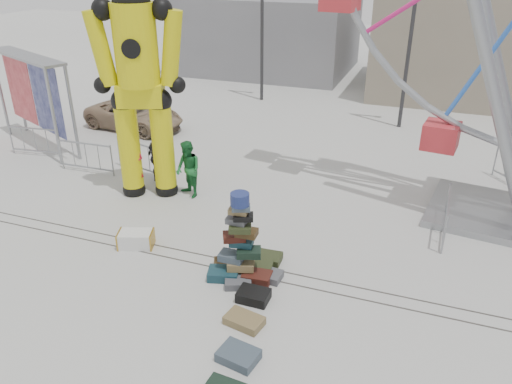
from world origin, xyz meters
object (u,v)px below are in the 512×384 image
(suitcase_tower, at_px, (241,253))
(pedestrian_red, at_px, (133,166))
(crash_test_dummy, at_px, (139,78))
(pedestrian_black, at_px, (157,158))
(lamp_post_right, at_px, (416,18))
(pedestrian_green, at_px, (188,170))
(banner_scaffold, at_px, (30,79))
(lamp_post_left, at_px, (264,6))
(steamer_trunk, at_px, (136,239))
(barricade_dummy_c, at_px, (139,158))
(barricade_wheel_front, at_px, (446,217))
(barricade_dummy_a, at_px, (35,141))
(barricade_dummy_b, at_px, (86,157))
(parked_suv, at_px, (134,115))

(suitcase_tower, bearing_deg, pedestrian_red, 136.02)
(crash_test_dummy, xyz_separation_m, pedestrian_black, (-0.19, 0.83, -2.77))
(lamp_post_right, bearing_deg, pedestrian_green, -121.25)
(pedestrian_red, bearing_deg, crash_test_dummy, 16.63)
(crash_test_dummy, bearing_deg, suitcase_tower, -56.74)
(lamp_post_right, xyz_separation_m, banner_scaffold, (-12.90, -7.15, -1.87))
(crash_test_dummy, bearing_deg, pedestrian_red, -177.83)
(lamp_post_right, xyz_separation_m, crash_test_dummy, (-6.76, -9.36, -0.86))
(pedestrian_red, height_order, pedestrian_green, pedestrian_red)
(lamp_post_right, height_order, suitcase_tower, lamp_post_right)
(lamp_post_left, xyz_separation_m, crash_test_dummy, (0.24, -11.36, -0.86))
(suitcase_tower, distance_m, steamer_trunk, 3.03)
(barricade_dummy_c, distance_m, barricade_wheel_front, 9.90)
(steamer_trunk, bearing_deg, barricade_wheel_front, 5.03)
(suitcase_tower, relative_size, barricade_dummy_a, 1.08)
(lamp_post_left, height_order, barricade_dummy_b, lamp_post_left)
(barricade_dummy_b, bearing_deg, lamp_post_right, 39.84)
(pedestrian_red, bearing_deg, lamp_post_left, 82.73)
(steamer_trunk, bearing_deg, pedestrian_green, 71.63)
(barricade_dummy_a, height_order, pedestrian_green, pedestrian_green)
(lamp_post_right, height_order, steamer_trunk, lamp_post_right)
(barricade_dummy_b, bearing_deg, banner_scaffold, 152.77)
(pedestrian_green, bearing_deg, parked_suv, 168.66)
(suitcase_tower, height_order, steamer_trunk, suitcase_tower)
(lamp_post_left, xyz_separation_m, pedestrian_green, (1.47, -11.11, -3.60))
(suitcase_tower, height_order, banner_scaffold, banner_scaffold)
(barricade_dummy_a, xyz_separation_m, pedestrian_black, (5.41, -0.50, 0.30))
(lamp_post_right, distance_m, crash_test_dummy, 11.58)
(parked_suv, bearing_deg, barricade_wheel_front, -103.43)
(suitcase_tower, bearing_deg, barricade_dummy_c, 129.12)
(pedestrian_red, bearing_deg, barricade_wheel_front, -2.18)
(pedestrian_red, bearing_deg, steamer_trunk, -63.83)
(barricade_dummy_c, distance_m, pedestrian_green, 2.64)
(steamer_trunk, xyz_separation_m, pedestrian_black, (-1.47, 3.68, 0.65))
(crash_test_dummy, xyz_separation_m, barricade_dummy_b, (-2.86, 0.69, -3.07))
(pedestrian_red, bearing_deg, lamp_post_right, 46.66)
(crash_test_dummy, distance_m, barricade_wheel_front, 9.23)
(barricade_wheel_front, bearing_deg, barricade_dummy_b, 90.14)
(banner_scaffold, bearing_deg, parked_suv, 77.55)
(barricade_wheel_front, relative_size, pedestrian_red, 1.06)
(suitcase_tower, xyz_separation_m, parked_suv, (-8.16, 8.34, -0.01))
(suitcase_tower, xyz_separation_m, steamer_trunk, (-3.00, 0.25, -0.40))
(barricade_dummy_c, xyz_separation_m, pedestrian_black, (0.99, -0.45, 0.30))
(lamp_post_left, bearing_deg, barricade_wheel_front, -50.60)
(barricade_dummy_a, relative_size, pedestrian_red, 1.06)
(lamp_post_right, height_order, parked_suv, lamp_post_right)
(barricade_dummy_c, bearing_deg, suitcase_tower, -23.50)
(suitcase_tower, relative_size, pedestrian_black, 1.27)
(pedestrian_black, bearing_deg, barricade_dummy_c, 6.96)
(barricade_dummy_a, distance_m, barricade_wheel_front, 14.32)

